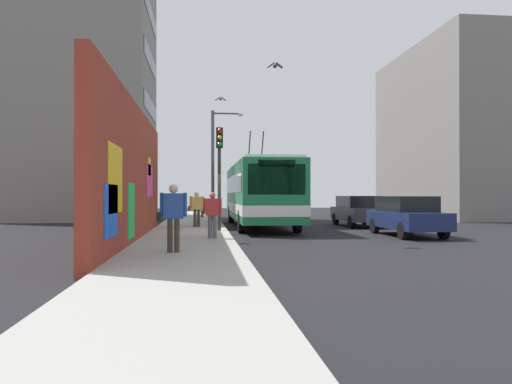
# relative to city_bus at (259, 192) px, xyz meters

# --- Properties ---
(ground_plane) EXTENTS (80.00, 80.00, 0.00)m
(ground_plane) POSITION_rel_city_bus_xyz_m (-3.88, 1.80, -1.79)
(ground_plane) COLOR black
(sidewalk_slab) EXTENTS (48.00, 3.20, 0.15)m
(sidewalk_slab) POSITION_rel_city_bus_xyz_m (-3.88, 3.40, -1.72)
(sidewalk_slab) COLOR #9E9B93
(sidewalk_slab) RESTS_ON ground_plane
(graffiti_wall) EXTENTS (14.42, 0.32, 4.62)m
(graffiti_wall) POSITION_rel_city_bus_xyz_m (-7.68, 5.15, 0.51)
(graffiti_wall) COLOR maroon
(graffiti_wall) RESTS_ON ground_plane
(building_far_left) EXTENTS (9.05, 9.28, 19.15)m
(building_far_left) POSITION_rel_city_bus_xyz_m (9.47, 11.00, 7.78)
(building_far_left) COLOR gray
(building_far_left) RESTS_ON ground_plane
(building_far_right) EXTENTS (13.91, 6.15, 12.29)m
(building_far_right) POSITION_rel_city_bus_xyz_m (9.70, -15.20, 4.35)
(building_far_right) COLOR gray
(building_far_right) RESTS_ON ground_plane
(city_bus) EXTENTS (11.66, 2.69, 5.00)m
(city_bus) POSITION_rel_city_bus_xyz_m (0.00, 0.00, 0.00)
(city_bus) COLOR #19723F
(city_bus) RESTS_ON ground_plane
(parked_car_navy) EXTENTS (4.49, 1.78, 1.58)m
(parked_car_navy) POSITION_rel_city_bus_xyz_m (-5.82, -5.20, -0.96)
(parked_car_navy) COLOR navy
(parked_car_navy) RESTS_ON ground_plane
(parked_car_dark_gray) EXTENTS (4.35, 1.87, 1.58)m
(parked_car_dark_gray) POSITION_rel_city_bus_xyz_m (0.17, -5.20, -0.96)
(parked_car_dark_gray) COLOR #38383D
(parked_car_dark_gray) RESTS_ON ground_plane
(pedestrian_near_wall) EXTENTS (0.24, 0.77, 1.76)m
(pedestrian_near_wall) POSITION_rel_city_bus_xyz_m (-11.72, 3.61, -0.60)
(pedestrian_near_wall) COLOR #3F3326
(pedestrian_near_wall) RESTS_ON sidewalk_slab
(pedestrian_midblock) EXTENTS (0.22, 0.73, 1.62)m
(pedestrian_midblock) POSITION_rel_city_bus_xyz_m (-1.62, 3.12, -0.70)
(pedestrian_midblock) COLOR #3F3326
(pedestrian_midblock) RESTS_ON sidewalk_slab
(pedestrian_at_curb) EXTENTS (0.22, 0.72, 1.57)m
(pedestrian_at_curb) POSITION_rel_city_bus_xyz_m (-7.67, 2.53, -0.73)
(pedestrian_at_curb) COLOR #595960
(pedestrian_at_curb) RESTS_ON sidewalk_slab
(traffic_light) EXTENTS (0.49, 0.28, 4.30)m
(traffic_light) POSITION_rel_city_bus_xyz_m (-4.03, 2.15, 1.25)
(traffic_light) COLOR #2D382D
(traffic_light) RESTS_ON sidewalk_slab
(street_lamp) EXTENTS (0.44, 1.85, 6.38)m
(street_lamp) POSITION_rel_city_bus_xyz_m (4.09, 2.04, 2.05)
(street_lamp) COLOR #4C4C51
(street_lamp) RESTS_ON sidewalk_slab
(flying_pigeons) EXTENTS (8.11, 2.11, 0.51)m
(flying_pigeons) POSITION_rel_city_bus_xyz_m (-3.92, 1.16, 4.46)
(flying_pigeons) COLOR #47474C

